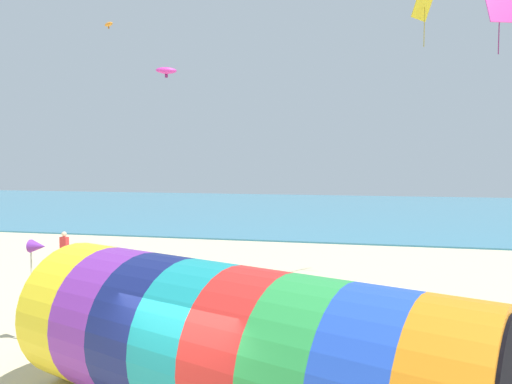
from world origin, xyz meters
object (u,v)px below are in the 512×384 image
kite_yellow_diamond (425,0)px  bystander_mid_beach (64,250)px  kite_magenta_diamond (500,6)px  kite_magenta_parafoil (166,70)px  giant_inflatable_tube (233,348)px  kite_orange_parafoil (109,24)px  beach_flag (37,251)px

kite_yellow_diamond → bystander_mid_beach: (-15.39, -1.13, -10.30)m
kite_magenta_diamond → kite_magenta_parafoil: bearing=166.5°
giant_inflatable_tube → kite_orange_parafoil: 21.87m
kite_orange_parafoil → kite_magenta_diamond: size_ratio=0.36×
kite_orange_parafoil → kite_magenta_diamond: (17.15, -7.64, -2.45)m
kite_magenta_parafoil → kite_magenta_diamond: bearing=-13.5°
kite_magenta_diamond → kite_magenta_parafoil: 12.35m
kite_orange_parafoil → kite_magenta_diamond: kite_orange_parafoil is taller
giant_inflatable_tube → beach_flag: bearing=154.2°
kite_magenta_diamond → kite_magenta_parafoil: size_ratio=2.19×
giant_inflatable_tube → bystander_mid_beach: size_ratio=5.56×
kite_magenta_parafoil → beach_flag: bearing=-92.8°
kite_magenta_diamond → beach_flag: size_ratio=0.73×
kite_yellow_diamond → bystander_mid_beach: bearing=-175.8°
kite_orange_parafoil → kite_magenta_parafoil: bearing=-42.6°
kite_yellow_diamond → beach_flag: size_ratio=0.92×
giant_inflatable_tube → kite_magenta_parafoil: bearing=117.9°
kite_magenta_parafoil → kite_orange_parafoil: bearing=137.4°
giant_inflatable_tube → kite_magenta_parafoil: size_ratio=10.11×
kite_yellow_diamond → beach_flag: kite_yellow_diamond is taller
giant_inflatable_tube → kite_yellow_diamond: bearing=70.3°
bystander_mid_beach → kite_orange_parafoil: bearing=90.6°
kite_orange_parafoil → kite_magenta_parafoil: 7.83m
kite_orange_parafoil → beach_flag: kite_orange_parafoil is taller
kite_orange_parafoil → kite_yellow_diamond: (15.43, -3.30, -0.83)m
kite_magenta_diamond → kite_yellow_diamond: kite_yellow_diamond is taller
kite_magenta_diamond → bystander_mid_beach: (-17.11, 3.21, -8.68)m
kite_magenta_parafoil → beach_flag: kite_magenta_parafoil is taller
kite_magenta_parafoil → kite_yellow_diamond: bearing=8.2°
kite_magenta_parafoil → beach_flag: 10.03m
kite_magenta_parafoil → beach_flag: (-0.39, -7.96, -6.10)m
kite_magenta_parafoil → giant_inflatable_tube: bearing=-62.1°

